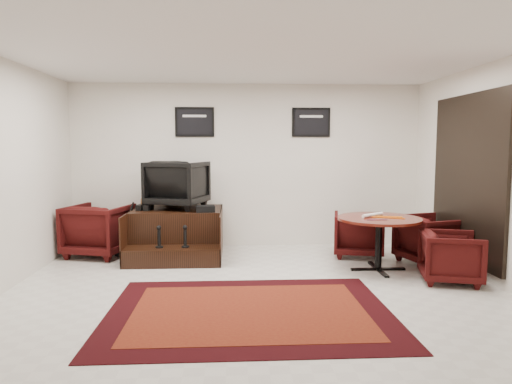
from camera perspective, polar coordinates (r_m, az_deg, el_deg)
ground at (r=5.68m, az=-0.10°, el=-12.09°), size 6.00×6.00×0.00m
room_shell at (r=5.56m, az=4.05°, el=6.20°), size 6.02×5.02×2.81m
area_rug at (r=4.97m, az=-0.84°, el=-14.68°), size 2.97×2.23×0.01m
shine_podium at (r=7.43m, az=-9.81°, el=-5.19°), size 1.43×1.47×0.74m
shine_chair at (r=7.47m, az=-9.79°, el=1.25°), size 1.04×1.01×0.86m
shoes_pair at (r=7.40m, az=-13.73°, el=-1.86°), size 0.25×0.28×0.09m
polish_kit at (r=7.02m, az=-6.35°, el=-2.10°), size 0.31×0.23×0.10m
umbrella_black at (r=7.47m, az=-16.07°, el=-4.89°), size 0.29×0.11×0.78m
umbrella_hooked at (r=7.55m, az=-16.01°, el=-4.33°), size 0.33×0.12×0.90m
armchair_side at (r=7.68m, az=-19.04°, el=-4.20°), size 1.07×1.03×0.91m
meeting_table at (r=6.60m, az=15.14°, el=-3.88°), size 1.15×1.15×0.75m
table_chair_back at (r=7.43m, az=12.65°, el=-4.92°), size 0.88×0.85×0.77m
table_chair_window at (r=7.25m, az=20.97°, el=-5.28°), size 0.91×0.95×0.80m
table_chair_corner at (r=6.39m, az=23.19°, el=-7.21°), size 0.81×0.84×0.72m
paper_roll at (r=6.63m, az=14.37°, el=-2.79°), size 0.37×0.28×0.05m
table_clutter at (r=6.58m, az=15.86°, el=-3.07°), size 0.57×0.34×0.01m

